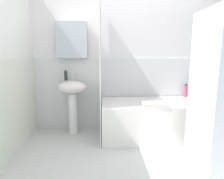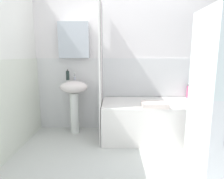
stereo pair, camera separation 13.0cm
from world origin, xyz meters
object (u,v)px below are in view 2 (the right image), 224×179
at_px(soap_dispenser, 68,75).
at_px(body_wash_bottle, 196,92).
at_px(sink, 74,95).
at_px(towel_folded, 155,104).
at_px(bathtub, 155,120).
at_px(shampoo_bottle, 188,92).

xyz_separation_m(soap_dispenser, body_wash_bottle, (2.08, 0.02, -0.26)).
height_order(sink, soap_dispenser, soap_dispenser).
bearing_deg(body_wash_bottle, soap_dispenser, -179.37).
xyz_separation_m(soap_dispenser, towel_folded, (1.30, -0.52, -0.34)).
relative_size(bathtub, towel_folded, 4.61).
height_order(bathtub, shampoo_bottle, shampoo_bottle).
distance_m(bathtub, towel_folded, 0.41).
height_order(soap_dispenser, towel_folded, soap_dispenser).
relative_size(soap_dispenser, shampoo_bottle, 0.78).
bearing_deg(shampoo_bottle, soap_dispenser, -178.69).
height_order(bathtub, body_wash_bottle, body_wash_bottle).
relative_size(bathtub, body_wash_bottle, 6.87).
bearing_deg(shampoo_bottle, body_wash_bottle, -11.08).
height_order(body_wash_bottle, shampoo_bottle, body_wash_bottle).
relative_size(soap_dispenser, bathtub, 0.11).
relative_size(sink, shampoo_bottle, 3.87).
height_order(sink, bathtub, sink).
distance_m(sink, shampoo_bottle, 1.86).
bearing_deg(body_wash_bottle, shampoo_bottle, 168.92).
relative_size(sink, bathtub, 0.53).
bearing_deg(soap_dispenser, towel_folded, -21.67).
bearing_deg(bathtub, towel_folded, -106.81).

